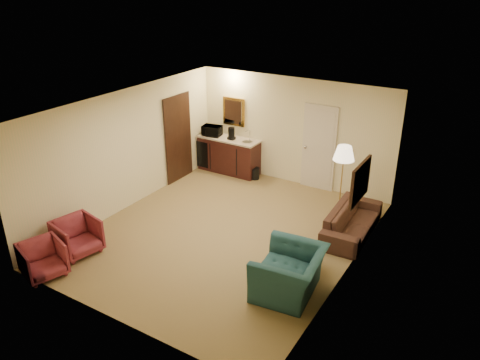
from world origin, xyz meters
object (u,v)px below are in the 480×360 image
object	(u,v)px
wetbar_cabinet	(229,155)
waste_bin	(255,173)
rose_chair_far	(42,258)
floor_lamp	(341,183)
sofa	(353,217)
teal_armchair	(290,266)
rose_chair_near	(77,235)
microwave	(212,130)
coffee_table	(304,256)
coffee_maker	(231,133)

from	to	relation	value
wetbar_cabinet	waste_bin	bearing A→B (deg)	-4.94
wetbar_cabinet	rose_chair_far	world-z (taller)	wetbar_cabinet
floor_lamp	sofa	bearing A→B (deg)	-46.47
teal_armchair	rose_chair_far	bearing A→B (deg)	-71.76
rose_chair_near	microwave	bearing A→B (deg)	14.05
teal_armchair	coffee_table	world-z (taller)	teal_armchair
microwave	coffee_maker	world-z (taller)	microwave
coffee_table	waste_bin	world-z (taller)	coffee_table
coffee_table	waste_bin	bearing A→B (deg)	132.39
wetbar_cabinet	microwave	size ratio (longest dim) A/B	3.43
sofa	coffee_table	size ratio (longest dim) A/B	2.64
waste_bin	coffee_maker	bearing A→B (deg)	177.87
rose_chair_near	rose_chair_far	bearing A→B (deg)	-163.99
wetbar_cabinet	rose_chair_far	bearing A→B (deg)	-92.59
coffee_table	coffee_maker	distance (m)	4.52
waste_bin	coffee_maker	distance (m)	1.16
sofa	microwave	size ratio (longest dim) A/B	4.01
teal_armchair	floor_lamp	distance (m)	2.85
microwave	coffee_maker	distance (m)	0.59
microwave	coffee_table	bearing A→B (deg)	-45.70
rose_chair_near	sofa	bearing A→B (deg)	-39.26
waste_bin	microwave	world-z (taller)	microwave
teal_armchair	rose_chair_far	world-z (taller)	teal_armchair
coffee_table	waste_bin	distance (m)	3.92
wetbar_cabinet	coffee_maker	bearing A→B (deg)	-21.91
coffee_table	coffee_maker	size ratio (longest dim) A/B	2.36
coffee_table	teal_armchair	bearing A→B (deg)	-83.03
wetbar_cabinet	teal_armchair	size ratio (longest dim) A/B	1.42
wetbar_cabinet	floor_lamp	size ratio (longest dim) A/B	1.00
rose_chair_near	coffee_maker	size ratio (longest dim) A/B	2.42
teal_armchair	floor_lamp	xyz separation A→B (m)	(-0.20, 2.83, 0.31)
coffee_maker	rose_chair_far	bearing A→B (deg)	-87.04
rose_chair_far	sofa	bearing A→B (deg)	-26.60
wetbar_cabinet	teal_armchair	world-z (taller)	teal_armchair
teal_armchair	waste_bin	world-z (taller)	teal_armchair
wetbar_cabinet	waste_bin	distance (m)	0.87
sofa	microwave	distance (m)	4.54
rose_chair_near	coffee_maker	distance (m)	4.75
wetbar_cabinet	teal_armchair	distance (m)	5.18
rose_chair_near	waste_bin	bearing A→B (deg)	-1.55
waste_bin	rose_chair_near	bearing A→B (deg)	-103.51
rose_chair_far	coffee_maker	xyz separation A→B (m)	(0.36, 5.48, 0.73)
coffee_table	floor_lamp	distance (m)	2.11
rose_chair_far	coffee_table	size ratio (longest dim) A/B	0.95
rose_chair_far	waste_bin	size ratio (longest dim) A/B	2.34
rose_chair_near	floor_lamp	xyz separation A→B (m)	(3.66, 3.77, 0.44)
teal_armchair	sofa	bearing A→B (deg)	167.49
rose_chair_far	floor_lamp	world-z (taller)	floor_lamp
rose_chair_near	coffee_table	xyz separation A→B (m)	(3.76, 1.76, -0.16)
sofa	rose_chair_far	bearing A→B (deg)	132.77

